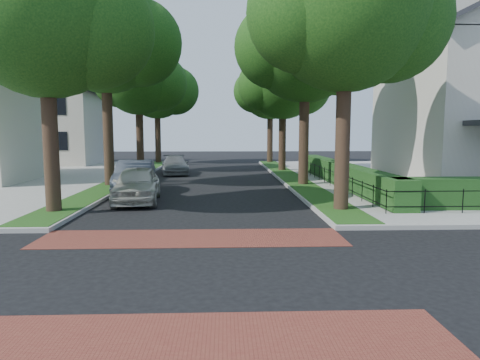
% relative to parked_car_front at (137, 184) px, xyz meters
% --- Properties ---
extents(ground, '(120.00, 120.00, 0.00)m').
position_rel_parked_car_front_xyz_m(ground, '(2.93, -9.85, -0.81)').
color(ground, black).
rests_on(ground, ground).
extents(crosswalk_far, '(9.00, 2.20, 0.01)m').
position_rel_parked_car_front_xyz_m(crosswalk_far, '(2.93, -6.65, -0.80)').
color(crosswalk_far, maroon).
rests_on(crosswalk_far, ground).
extents(crosswalk_near, '(9.00, 2.20, 0.01)m').
position_rel_parked_car_front_xyz_m(crosswalk_near, '(2.93, -13.05, -0.80)').
color(crosswalk_near, maroon).
rests_on(crosswalk_near, ground).
extents(grass_strip_ne, '(1.60, 29.80, 0.02)m').
position_rel_parked_car_front_xyz_m(grass_strip_ne, '(8.33, 9.25, -0.65)').
color(grass_strip_ne, '#1E4A15').
rests_on(grass_strip_ne, sidewalk_ne).
extents(grass_strip_nw, '(1.60, 29.80, 0.02)m').
position_rel_parked_car_front_xyz_m(grass_strip_nw, '(-2.47, 9.25, -0.65)').
color(grass_strip_nw, '#1E4A15').
rests_on(grass_strip_nw, sidewalk_nw).
extents(tree_right_near, '(7.75, 6.67, 10.66)m').
position_rel_parked_car_front_xyz_m(tree_right_near, '(8.54, -2.61, 6.82)').
color(tree_right_near, black).
rests_on(tree_right_near, sidewalk_ne).
extents(tree_right_mid, '(8.25, 7.09, 11.22)m').
position_rel_parked_car_front_xyz_m(tree_right_mid, '(8.54, 5.40, 7.18)').
color(tree_right_mid, black).
rests_on(tree_right_mid, sidewalk_ne).
extents(tree_right_far, '(7.25, 6.23, 9.74)m').
position_rel_parked_car_front_xyz_m(tree_right_far, '(8.53, 14.38, 6.10)').
color(tree_right_far, black).
rests_on(tree_right_far, sidewalk_ne).
extents(tree_right_back, '(7.50, 6.45, 10.20)m').
position_rel_parked_car_front_xyz_m(tree_right_back, '(8.53, 23.38, 6.46)').
color(tree_right_back, black).
rests_on(tree_right_back, sidewalk_ne).
extents(tree_left_near, '(7.50, 6.45, 10.20)m').
position_rel_parked_car_front_xyz_m(tree_left_near, '(-2.47, -2.62, 6.46)').
color(tree_left_near, black).
rests_on(tree_left_near, sidewalk_nw).
extents(tree_left_mid, '(8.00, 6.88, 11.48)m').
position_rel_parked_car_front_xyz_m(tree_left_mid, '(-2.46, 5.40, 7.54)').
color(tree_left_mid, black).
rests_on(tree_left_mid, sidewalk_nw).
extents(tree_left_far, '(7.00, 6.02, 9.86)m').
position_rel_parked_car_front_xyz_m(tree_left_far, '(-2.47, 14.37, 6.31)').
color(tree_left_far, black).
rests_on(tree_left_far, sidewalk_nw).
extents(tree_left_back, '(7.75, 6.66, 10.44)m').
position_rel_parked_car_front_xyz_m(tree_left_back, '(-2.46, 23.39, 6.60)').
color(tree_left_back, black).
rests_on(tree_left_back, sidewalk_nw).
extents(hedge_main_road, '(1.00, 18.00, 1.20)m').
position_rel_parked_car_front_xyz_m(hedge_main_road, '(10.63, 5.15, -0.06)').
color(hedge_main_road, '#1D3A14').
rests_on(hedge_main_road, sidewalk_ne).
extents(fence_main_road, '(0.06, 18.00, 0.90)m').
position_rel_parked_car_front_xyz_m(fence_main_road, '(9.83, 5.15, -0.21)').
color(fence_main_road, black).
rests_on(fence_main_road, sidewalk_ne).
extents(house_left_far, '(10.00, 9.00, 10.14)m').
position_rel_parked_car_front_xyz_m(house_left_far, '(-12.56, 22.15, 4.23)').
color(house_left_far, beige).
rests_on(house_left_far, sidewalk_nw).
extents(parked_car_front, '(2.36, 4.91, 1.62)m').
position_rel_parked_car_front_xyz_m(parked_car_front, '(0.00, 0.00, 0.00)').
color(parked_car_front, '#AFAE9E').
rests_on(parked_car_front, ground).
extents(parked_car_middle, '(2.27, 5.21, 1.66)m').
position_rel_parked_car_front_xyz_m(parked_car_middle, '(-0.67, 2.82, 0.02)').
color(parked_car_middle, black).
rests_on(parked_car_middle, ground).
extents(parked_car_rear, '(2.58, 4.86, 1.34)m').
position_rel_parked_car_front_xyz_m(parked_car_rear, '(0.23, 12.87, -0.14)').
color(parked_car_rear, gray).
rests_on(parked_car_rear, ground).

